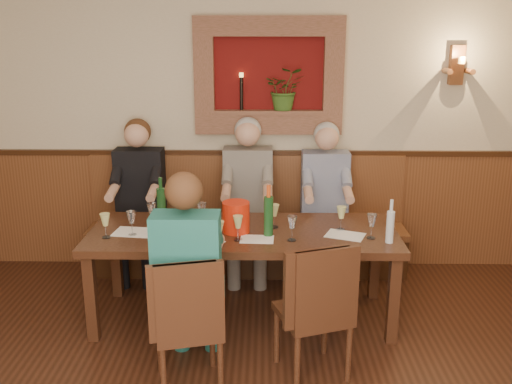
# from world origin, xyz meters

# --- Properties ---
(room_shell) EXTENTS (6.04, 6.04, 2.82)m
(room_shell) POSITION_xyz_m (0.00, 0.00, 1.89)
(room_shell) COLOR beige
(room_shell) RESTS_ON ground
(wall_niche) EXTENTS (1.36, 0.30, 1.06)m
(wall_niche) POSITION_xyz_m (0.24, 2.94, 1.81)
(wall_niche) COLOR #620F0E
(wall_niche) RESTS_ON ground
(wall_sconce) EXTENTS (0.25, 0.20, 0.35)m
(wall_sconce) POSITION_xyz_m (1.90, 2.93, 1.94)
(wall_sconce) COLOR brown
(wall_sconce) RESTS_ON ground
(dining_table) EXTENTS (2.40, 0.90, 0.75)m
(dining_table) POSITION_xyz_m (0.00, 1.85, 0.68)
(dining_table) COLOR black
(dining_table) RESTS_ON ground
(bench) EXTENTS (3.00, 0.45, 1.11)m
(bench) POSITION_xyz_m (0.00, 2.79, 0.33)
(bench) COLOR #381E0F
(bench) RESTS_ON ground
(chair_near_left) EXTENTS (0.50, 0.50, 0.95)m
(chair_near_left) POSITION_xyz_m (-0.32, 0.92, 0.27)
(chair_near_left) COLOR black
(chair_near_left) RESTS_ON ground
(chair_near_right) EXTENTS (0.55, 0.55, 0.98)m
(chair_near_right) POSITION_xyz_m (0.50, 1.07, 0.28)
(chair_near_right) COLOR black
(chair_near_right) RESTS_ON ground
(person_bench_left) EXTENTS (0.44, 0.55, 1.48)m
(person_bench_left) POSITION_xyz_m (-1.00, 2.69, 0.62)
(person_bench_left) COLOR black
(person_bench_left) RESTS_ON ground
(person_bench_mid) EXTENTS (0.45, 0.55, 1.50)m
(person_bench_mid) POSITION_xyz_m (0.01, 2.69, 0.62)
(person_bench_mid) COLOR #5E5956
(person_bench_mid) RESTS_ON ground
(person_bench_right) EXTENTS (0.43, 0.53, 1.46)m
(person_bench_right) POSITION_xyz_m (0.73, 2.69, 0.60)
(person_bench_right) COLOR navy
(person_bench_right) RESTS_ON ground
(person_chair_front) EXTENTS (0.43, 0.52, 1.44)m
(person_chair_front) POSITION_xyz_m (-0.32, 1.07, 0.60)
(person_chair_front) COLOR #194F58
(person_chair_front) RESTS_ON ground
(spittoon_bucket) EXTENTS (0.23, 0.23, 0.24)m
(spittoon_bucket) POSITION_xyz_m (-0.05, 1.82, 0.87)
(spittoon_bucket) COLOR red
(spittoon_bucket) RESTS_ON dining_table
(wine_bottle_green_a) EXTENTS (0.08, 0.08, 0.40)m
(wine_bottle_green_a) POSITION_xyz_m (0.20, 1.74, 0.91)
(wine_bottle_green_a) COLOR #19471E
(wine_bottle_green_a) RESTS_ON dining_table
(wine_bottle_green_b) EXTENTS (0.09, 0.09, 0.38)m
(wine_bottle_green_b) POSITION_xyz_m (-0.66, 2.01, 0.91)
(wine_bottle_green_b) COLOR #19471E
(wine_bottle_green_b) RESTS_ON dining_table
(water_bottle) EXTENTS (0.07, 0.07, 0.33)m
(water_bottle) POSITION_xyz_m (1.09, 1.61, 0.88)
(water_bottle) COLOR silver
(water_bottle) RESTS_ON dining_table
(tasting_sheet_a) EXTENTS (0.34, 0.26, 0.00)m
(tasting_sheet_a) POSITION_xyz_m (-0.84, 1.80, 0.75)
(tasting_sheet_a) COLOR white
(tasting_sheet_a) RESTS_ON dining_table
(tasting_sheet_b) EXTENTS (0.26, 0.19, 0.00)m
(tasting_sheet_b) POSITION_xyz_m (0.11, 1.66, 0.75)
(tasting_sheet_b) COLOR white
(tasting_sheet_b) RESTS_ON dining_table
(tasting_sheet_c) EXTENTS (0.34, 0.29, 0.00)m
(tasting_sheet_c) POSITION_xyz_m (0.78, 1.75, 0.75)
(tasting_sheet_c) COLOR white
(tasting_sheet_c) RESTS_ON dining_table
(tasting_sheet_d) EXTENTS (0.37, 0.32, 0.00)m
(tasting_sheet_d) POSITION_xyz_m (-0.30, 1.57, 0.75)
(tasting_sheet_d) COLOR white
(tasting_sheet_d) RESTS_ON dining_table
(wine_glass_0) EXTENTS (0.08, 0.08, 0.19)m
(wine_glass_0) POSITION_xyz_m (-1.03, 1.68, 0.85)
(wine_glass_0) COLOR #CFD27E
(wine_glass_0) RESTS_ON dining_table
(wine_glass_1) EXTENTS (0.08, 0.08, 0.19)m
(wine_glass_1) POSITION_xyz_m (-0.73, 1.95, 0.85)
(wine_glass_1) COLOR white
(wine_glass_1) RESTS_ON dining_table
(wine_glass_2) EXTENTS (0.08, 0.08, 0.19)m
(wine_glass_2) POSITION_xyz_m (-0.54, 1.68, 0.85)
(wine_glass_2) COLOR #CFD27E
(wine_glass_2) RESTS_ON dining_table
(wine_glass_3) EXTENTS (0.08, 0.08, 0.19)m
(wine_glass_3) POSITION_xyz_m (-0.33, 1.96, 0.85)
(wine_glass_3) COLOR white
(wine_glass_3) RESTS_ON dining_table
(wine_glass_4) EXTENTS (0.08, 0.08, 0.19)m
(wine_glass_4) POSITION_xyz_m (-0.03, 1.64, 0.85)
(wine_glass_4) COLOR #CFD27E
(wine_glass_4) RESTS_ON dining_table
(wine_glass_5) EXTENTS (0.08, 0.08, 0.19)m
(wine_glass_5) POSITION_xyz_m (0.24, 1.92, 0.85)
(wine_glass_5) COLOR #CFD27E
(wine_glass_5) RESTS_ON dining_table
(wine_glass_6) EXTENTS (0.08, 0.08, 0.19)m
(wine_glass_6) POSITION_xyz_m (0.37, 1.64, 0.85)
(wine_glass_6) COLOR white
(wine_glass_6) RESTS_ON dining_table
(wine_glass_7) EXTENTS (0.08, 0.08, 0.19)m
(wine_glass_7) POSITION_xyz_m (0.77, 1.87, 0.85)
(wine_glass_7) COLOR #CFD27E
(wine_glass_7) RESTS_ON dining_table
(wine_glass_8) EXTENTS (0.08, 0.08, 0.19)m
(wine_glass_8) POSITION_xyz_m (0.97, 1.69, 0.85)
(wine_glass_8) COLOR white
(wine_glass_8) RESTS_ON dining_table
(wine_glass_9) EXTENTS (0.08, 0.08, 0.19)m
(wine_glass_9) POSITION_xyz_m (-0.16, 1.52, 0.85)
(wine_glass_9) COLOR #CFD27E
(wine_glass_9) RESTS_ON dining_table
(wine_glass_10) EXTENTS (0.08, 0.08, 0.19)m
(wine_glass_10) POSITION_xyz_m (-0.84, 1.73, 0.85)
(wine_glass_10) COLOR white
(wine_glass_10) RESTS_ON dining_table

